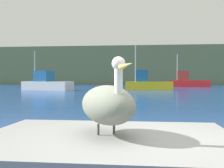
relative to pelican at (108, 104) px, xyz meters
name	(u,v)px	position (x,y,z in m)	size (l,w,h in m)	color
hillside_backdrop	(143,66)	(0.54, 62.01, 3.15)	(140.00, 13.95, 8.38)	#6B7A51
pier_dock	(108,162)	(0.00, 0.01, -0.71)	(3.09, 2.26, 0.66)	gray
pelican	(108,104)	(0.00, 0.00, 0.00)	(1.00, 1.36, 0.93)	gray
fishing_boat_red	(188,82)	(7.63, 41.44, -0.19)	(6.50, 2.94, 5.24)	red
fishing_boat_white	(47,83)	(-10.45, 27.09, -0.27)	(6.15, 3.47, 4.56)	white
fishing_boat_yellow	(148,83)	(1.06, 29.55, -0.29)	(5.60, 2.05, 5.42)	yellow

